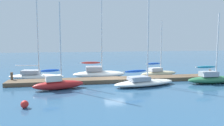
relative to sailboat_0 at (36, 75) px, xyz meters
The scene contains 11 objects.
ground_plane 9.94m from the sailboat_0, 17.86° to the right, with size 120.00×120.00×0.00m, color #2D567A.
dock_pier 9.93m from the sailboat_0, 17.86° to the right, with size 24.22×2.25×0.43m, color brown.
dock_piling_near_end 3.06m from the sailboat_0, 137.53° to the right, with size 0.28×0.28×1.28m, color brown.
dock_piling_far_end 21.54m from the sailboat_0, 10.76° to the right, with size 0.28×0.28×1.28m, color brown.
sailboat_0 is the anchor object (origin of this frame).
sailboat_1 6.73m from the sailboat_0, 62.88° to the right, with size 5.24×2.46×8.61m.
sailboat_2 7.85m from the sailboat_0, ahead, with size 6.87×2.45×10.56m.
sailboat_3 13.41m from the sailboat_0, 26.24° to the right, with size 7.36×3.65×11.57m.
sailboat_4 15.94m from the sailboat_0, ahead, with size 5.67×2.59×7.44m.
sailboat_5 21.07m from the sailboat_0, 16.50° to the right, with size 6.25×1.70×7.92m.
mooring_buoy_red 11.75m from the sailboat_0, 85.01° to the right, with size 0.57×0.57×0.57m, color red.
Camera 1 is at (-4.92, -25.19, 5.05)m, focal length 35.30 mm.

